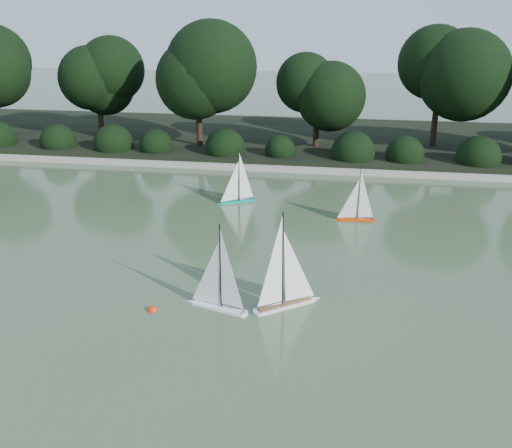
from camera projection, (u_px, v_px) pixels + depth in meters
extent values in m
plane|color=#384B2D|center=(210.00, 312.00, 9.48)|extent=(80.00, 80.00, 0.00)
cube|color=gray|center=(278.00, 168.00, 17.76)|extent=(40.00, 0.35, 0.18)
cube|color=black|center=(291.00, 140.00, 21.44)|extent=(40.00, 8.00, 0.30)
cylinder|color=black|center=(101.00, 126.00, 21.20)|extent=(0.20, 0.20, 1.37)
sphere|color=black|center=(97.00, 79.00, 20.61)|extent=(2.24, 2.24, 2.24)
cylinder|color=black|center=(199.00, 130.00, 19.71)|extent=(0.20, 0.20, 1.66)
sphere|color=black|center=(197.00, 70.00, 19.00)|extent=(2.66, 2.66, 2.66)
cylinder|color=black|center=(316.00, 136.00, 19.64)|extent=(0.20, 0.20, 1.26)
sphere|color=black|center=(318.00, 90.00, 19.09)|extent=(2.10, 2.10, 2.10)
cylinder|color=black|center=(434.00, 129.00, 19.60)|extent=(0.20, 0.20, 1.73)
sphere|color=black|center=(441.00, 66.00, 18.85)|extent=(2.80, 2.80, 2.80)
sphere|color=black|center=(52.00, 142.00, 19.68)|extent=(1.10, 1.10, 1.10)
sphere|color=black|center=(107.00, 144.00, 19.38)|extent=(1.10, 1.10, 1.10)
sphere|color=black|center=(163.00, 146.00, 19.07)|extent=(1.10, 1.10, 1.10)
sphere|color=black|center=(221.00, 148.00, 18.77)|extent=(1.10, 1.10, 1.10)
sphere|color=black|center=(282.00, 150.00, 18.47)|extent=(1.10, 1.10, 1.10)
sphere|color=black|center=(344.00, 153.00, 18.16)|extent=(1.10, 1.10, 1.10)
sphere|color=black|center=(408.00, 155.00, 17.86)|extent=(1.10, 1.10, 1.10)
sphere|color=black|center=(475.00, 158.00, 17.56)|extent=(1.10, 1.10, 1.10)
cube|color=white|center=(219.00, 306.00, 9.55)|extent=(0.97, 0.47, 0.10)
cone|color=white|center=(191.00, 299.00, 9.78)|extent=(0.24, 0.24, 0.19)
cylinder|color=white|center=(244.00, 313.00, 9.35)|extent=(0.14, 0.14, 0.10)
cylinder|color=black|center=(220.00, 264.00, 9.25)|extent=(0.02, 0.02, 1.48)
cylinder|color=black|center=(232.00, 304.00, 9.40)|extent=(0.42, 0.15, 0.02)
cube|color=silver|center=(285.00, 304.00, 9.62)|extent=(0.97, 0.81, 0.11)
cone|color=silver|center=(316.00, 296.00, 9.88)|extent=(0.30, 0.30, 0.21)
cylinder|color=silver|center=(257.00, 311.00, 9.38)|extent=(0.18, 0.18, 0.11)
cube|color=olive|center=(285.00, 301.00, 9.60)|extent=(0.87, 0.72, 0.01)
cylinder|color=black|center=(283.00, 257.00, 9.29)|extent=(0.03, 0.03, 1.64)
cylinder|color=black|center=(270.00, 302.00, 9.45)|extent=(0.40, 0.31, 0.02)
cube|color=#E23700|center=(356.00, 219.00, 13.58)|extent=(0.82, 0.23, 0.08)
cone|color=#E23700|center=(336.00, 218.00, 13.62)|extent=(0.17, 0.17, 0.16)
cylinder|color=#E23700|center=(373.00, 219.00, 13.55)|extent=(0.10, 0.10, 0.08)
cylinder|color=black|center=(359.00, 192.00, 13.35)|extent=(0.02, 0.02, 1.25)
cylinder|color=black|center=(365.00, 216.00, 13.53)|extent=(0.37, 0.04, 0.01)
cube|color=#05947D|center=(238.00, 201.00, 14.88)|extent=(0.83, 0.57, 0.09)
cone|color=#05947D|center=(220.00, 203.00, 14.72)|extent=(0.23, 0.23, 0.17)
cylinder|color=#05947D|center=(253.00, 199.00, 15.02)|extent=(0.14, 0.14, 0.09)
cylinder|color=black|center=(239.00, 174.00, 14.64)|extent=(0.02, 0.02, 1.33)
cylinder|color=black|center=(246.00, 196.00, 14.92)|extent=(0.35, 0.21, 0.01)
sphere|color=red|center=(153.00, 311.00, 9.51)|extent=(0.17, 0.17, 0.17)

